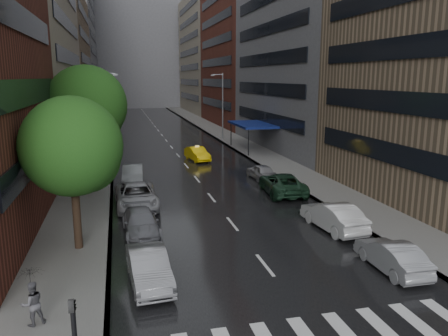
{
  "coord_description": "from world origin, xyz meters",
  "views": [
    {
      "loc": [
        -6.36,
        -14.06,
        8.64
      ],
      "look_at": [
        0.0,
        12.12,
        3.0
      ],
      "focal_mm": 35.0,
      "sensor_mm": 36.0,
      "label": 1
    }
  ],
  "objects": [
    {
      "name": "ground",
      "position": [
        0.0,
        0.0,
        0.0
      ],
      "size": [
        220.0,
        220.0,
        0.0
      ],
      "primitive_type": "plane",
      "color": "gray",
      "rests_on": "ground"
    },
    {
      "name": "road",
      "position": [
        0.0,
        50.0,
        0.01
      ],
      "size": [
        14.0,
        140.0,
        0.01
      ],
      "primitive_type": "cube",
      "color": "black",
      "rests_on": "ground"
    },
    {
      "name": "sidewalk_left",
      "position": [
        -9.0,
        50.0,
        0.07
      ],
      "size": [
        4.0,
        140.0,
        0.15
      ],
      "primitive_type": "cube",
      "color": "gray",
      "rests_on": "ground"
    },
    {
      "name": "sidewalk_right",
      "position": [
        9.0,
        50.0,
        0.07
      ],
      "size": [
        4.0,
        140.0,
        0.15
      ],
      "primitive_type": "cube",
      "color": "gray",
      "rests_on": "ground"
    },
    {
      "name": "buildings_left",
      "position": [
        -15.0,
        58.79,
        15.99
      ],
      "size": [
        8.0,
        108.0,
        38.0
      ],
      "color": "maroon",
      "rests_on": "ground"
    },
    {
      "name": "buildings_right",
      "position": [
        15.0,
        56.7,
        15.03
      ],
      "size": [
        8.05,
        109.1,
        36.0
      ],
      "color": "#937A5B",
      "rests_on": "ground"
    },
    {
      "name": "building_far",
      "position": [
        0.0,
        118.0,
        16.0
      ],
      "size": [
        40.0,
        14.0,
        32.0
      ],
      "primitive_type": "cube",
      "color": "slate",
      "rests_on": "ground"
    },
    {
      "name": "tree_near",
      "position": [
        -8.6,
        7.94,
        5.33
      ],
      "size": [
        4.89,
        4.89,
        7.79
      ],
      "color": "#382619",
      "rests_on": "ground"
    },
    {
      "name": "tree_mid",
      "position": [
        -8.6,
        20.43,
        6.54
      ],
      "size": [
        5.99,
        5.99,
        9.55
      ],
      "color": "#382619",
      "rests_on": "ground"
    },
    {
      "name": "tree_far",
      "position": [
        -8.6,
        33.33,
        6.23
      ],
      "size": [
        5.71,
        5.71,
        9.1
      ],
      "color": "#382619",
      "rests_on": "ground"
    },
    {
      "name": "taxi",
      "position": [
        1.56,
        30.49,
        0.72
      ],
      "size": [
        2.28,
        4.55,
        1.43
      ],
      "primitive_type": "imported",
      "rotation": [
        0.0,
        0.0,
        0.18
      ],
      "color": "yellow",
      "rests_on": "ground"
    },
    {
      "name": "parked_cars_left",
      "position": [
        -5.4,
        13.09,
        0.76
      ],
      "size": [
        2.84,
        22.87,
        1.61
      ],
      "color": "gray",
      "rests_on": "ground"
    },
    {
      "name": "parked_cars_right",
      "position": [
        5.4,
        12.32,
        0.76
      ],
      "size": [
        3.13,
        22.81,
        1.6
      ],
      "color": "#95969A",
      "rests_on": "ground"
    },
    {
      "name": "ped_black_umbrella",
      "position": [
        -9.55,
        0.92,
        1.4
      ],
      "size": [
        0.96,
        0.98,
        2.09
      ],
      "color": "#58575D",
      "rests_on": "sidewalk_left"
    },
    {
      "name": "street_lamp_left",
      "position": [
        -7.72,
        30.0,
        4.89
      ],
      "size": [
        1.74,
        0.22,
        9.0
      ],
      "color": "gray",
      "rests_on": "sidewalk_left"
    },
    {
      "name": "street_lamp_right",
      "position": [
        7.72,
        45.0,
        4.89
      ],
      "size": [
        1.74,
        0.22,
        9.0
      ],
      "color": "gray",
      "rests_on": "sidewalk_right"
    },
    {
      "name": "awning",
      "position": [
        8.98,
        35.0,
        3.13
      ],
      "size": [
        4.0,
        8.0,
        3.12
      ],
      "color": "navy",
      "rests_on": "sidewalk_right"
    }
  ]
}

